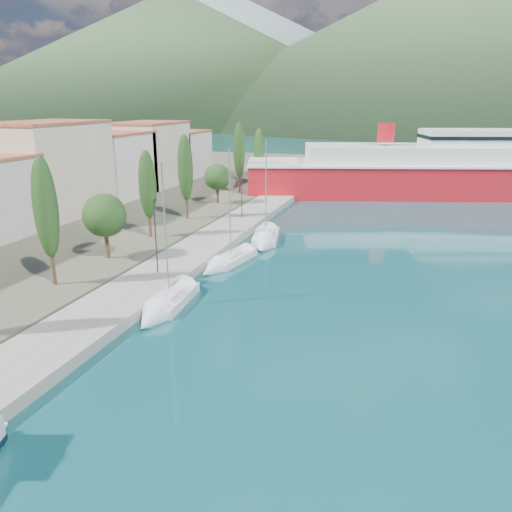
% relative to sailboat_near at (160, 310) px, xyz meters
% --- Properties ---
extents(ground, '(1400.00, 1400.00, 0.00)m').
position_rel_sailboat_near_xyz_m(ground, '(5.63, 110.45, -0.31)').
color(ground, '#124D53').
extents(quay, '(5.00, 88.00, 0.80)m').
position_rel_sailboat_near_xyz_m(quay, '(-3.37, 16.45, 0.09)').
color(quay, gray).
rests_on(quay, ground).
extents(town_buildings, '(9.20, 69.20, 11.30)m').
position_rel_sailboat_near_xyz_m(town_buildings, '(-26.37, 27.36, 5.26)').
color(town_buildings, beige).
rests_on(town_buildings, land_strip).
extents(tree_row, '(3.85, 63.15, 10.52)m').
position_rel_sailboat_near_xyz_m(tree_row, '(-9.74, 20.90, 5.43)').
color(tree_row, '#47301E').
rests_on(tree_row, land_strip).
extents(lamp_posts, '(0.15, 45.71, 6.06)m').
position_rel_sailboat_near_xyz_m(lamp_posts, '(-3.37, 4.63, 3.78)').
color(lamp_posts, '#2D2D33').
rests_on(lamp_posts, quay).
extents(sailboat_near, '(2.95, 8.07, 11.37)m').
position_rel_sailboat_near_xyz_m(sailboat_near, '(0.00, 0.00, 0.00)').
color(sailboat_near, silver).
rests_on(sailboat_near, ground).
extents(sailboat_mid, '(3.42, 8.07, 11.27)m').
position_rel_sailboat_near_xyz_m(sailboat_mid, '(0.31, 10.82, -0.03)').
color(sailboat_mid, silver).
rests_on(sailboat_mid, ground).
extents(sailboat_far, '(4.04, 8.20, 11.55)m').
position_rel_sailboat_near_xyz_m(sailboat_far, '(1.80, 18.95, 0.02)').
color(sailboat_far, silver).
rests_on(sailboat_far, ground).
extents(ferry, '(59.46, 28.05, 11.58)m').
position_rel_sailboat_near_xyz_m(ferry, '(18.96, 54.62, 3.22)').
color(ferry, red).
rests_on(ferry, ground).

